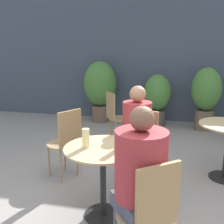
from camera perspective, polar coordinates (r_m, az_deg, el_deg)
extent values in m
cube|color=#3D4756|center=(6.13, 8.97, 12.08)|extent=(10.00, 0.06, 3.00)
cylinder|color=black|center=(2.84, -1.90, -21.40)|extent=(0.39, 0.39, 0.01)
cylinder|color=black|center=(2.66, -1.96, -15.10)|extent=(0.06, 0.06, 0.70)
cylinder|color=tan|center=(2.50, -2.03, -7.89)|extent=(0.74, 0.74, 0.02)
cylinder|color=black|center=(3.81, 23.16, -12.95)|extent=(0.39, 0.39, 0.01)
cylinder|color=#997F56|center=(2.08, 6.64, -21.30)|extent=(0.40, 0.40, 0.02)
cube|color=#9E7A4C|center=(1.82, 10.01, -17.84)|extent=(0.28, 0.23, 0.46)
cylinder|color=#997F56|center=(3.16, 5.66, -8.51)|extent=(0.40, 0.40, 0.02)
cylinder|color=#9E7A4C|center=(3.31, 8.65, -11.93)|extent=(0.02, 0.02, 0.44)
cylinder|color=#9E7A4C|center=(3.42, 4.69, -10.99)|extent=(0.02, 0.02, 0.44)
cylinder|color=#9E7A4C|center=(3.10, 6.55, -13.69)|extent=(0.02, 0.02, 0.44)
cylinder|color=#9E7A4C|center=(3.21, 2.38, -12.59)|extent=(0.02, 0.02, 0.44)
cube|color=#9E7A4C|center=(3.23, 7.27, -3.56)|extent=(0.32, 0.15, 0.46)
cylinder|color=#997F56|center=(4.60, 1.74, -1.40)|extent=(0.40, 0.40, 0.02)
cylinder|color=#9E7A4C|center=(4.73, -0.35, -3.89)|extent=(0.02, 0.02, 0.44)
cylinder|color=#9E7A4C|center=(4.50, 0.89, -4.79)|extent=(0.02, 0.02, 0.44)
cylinder|color=#9E7A4C|center=(4.83, 2.48, -3.54)|extent=(0.02, 0.02, 0.44)
cylinder|color=#9E7A4C|center=(4.61, 3.84, -4.40)|extent=(0.02, 0.02, 0.44)
cube|color=#9E7A4C|center=(4.47, -0.32, 1.33)|extent=(0.22, 0.29, 0.46)
cylinder|color=#997F56|center=(3.44, -10.79, -6.85)|extent=(0.40, 0.40, 0.02)
cylinder|color=#9E7A4C|center=(3.36, -11.08, -11.62)|extent=(0.02, 0.02, 0.44)
cylinder|color=#9E7A4C|center=(3.50, -7.64, -10.42)|extent=(0.02, 0.02, 0.44)
cylinder|color=#9E7A4C|center=(3.56, -13.57, -10.31)|extent=(0.02, 0.02, 0.44)
cylinder|color=#9E7A4C|center=(3.69, -10.22, -9.24)|extent=(0.02, 0.02, 0.44)
cube|color=#9E7A4C|center=(3.23, -9.09, -3.66)|extent=(0.20, 0.31, 0.46)
cylinder|color=#42475B|center=(2.37, 5.80, -23.15)|extent=(0.11, 0.11, 0.44)
cube|color=#42475B|center=(2.07, 6.07, -19.23)|extent=(0.48, 0.48, 0.11)
cylinder|color=#9E2D33|center=(1.92, 6.30, -11.39)|extent=(0.38, 0.38, 0.51)
sphere|color=brown|center=(1.80, 6.58, -1.44)|extent=(0.18, 0.18, 0.18)
cylinder|color=#42475B|center=(3.16, 2.89, -13.09)|extent=(0.10, 0.10, 0.44)
cylinder|color=#42475B|center=(3.10, 5.32, -13.74)|extent=(0.10, 0.10, 0.44)
cube|color=#42475B|center=(3.11, 5.33, -7.72)|extent=(0.38, 0.40, 0.10)
cylinder|color=#9E2D33|center=(3.01, 5.46, -2.44)|extent=(0.33, 0.33, 0.50)
sphere|color=#9E7051|center=(2.94, 5.60, 3.94)|extent=(0.18, 0.18, 0.18)
cylinder|color=#B28433|center=(2.40, 1.27, -6.14)|extent=(0.07, 0.07, 0.19)
cylinder|color=beige|center=(2.48, -5.71, -5.69)|extent=(0.07, 0.07, 0.18)
cylinder|color=brown|center=(6.08, -2.53, -0.29)|extent=(0.38, 0.38, 0.37)
ellipsoid|color=#427533|center=(5.95, -2.60, 6.17)|extent=(0.74, 0.74, 1.01)
cylinder|color=#47423D|center=(5.84, 9.61, -1.20)|extent=(0.38, 0.38, 0.34)
ellipsoid|color=#427533|center=(5.72, 9.83, 4.22)|extent=(0.58, 0.58, 0.78)
cylinder|color=brown|center=(5.78, 19.35, -1.60)|extent=(0.38, 0.38, 0.41)
ellipsoid|color=#427533|center=(5.66, 19.86, 4.71)|extent=(0.59, 0.59, 0.88)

